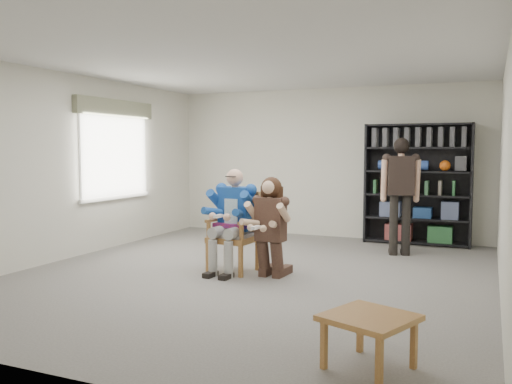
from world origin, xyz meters
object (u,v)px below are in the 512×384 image
at_px(seated_man, 233,220).
at_px(armchair, 233,232).
at_px(bookshelf, 417,184).
at_px(standing_man, 400,197).
at_px(side_table, 369,342).
at_px(kneeling_woman, 270,228).

bearing_deg(seated_man, armchair, 0.00).
relative_size(bookshelf, standing_man, 1.15).
distance_m(armchair, standing_man, 2.84).
xyz_separation_m(seated_man, side_table, (2.36, -2.51, -0.50)).
height_order(kneeling_woman, standing_man, standing_man).
distance_m(armchair, kneeling_woman, 0.60).
relative_size(kneeling_woman, side_table, 2.15).
xyz_separation_m(seated_man, standing_man, (1.89, 2.09, 0.21)).
bearing_deg(armchair, standing_man, 51.71).
height_order(armchair, kneeling_woman, kneeling_woman).
distance_m(armchair, side_table, 3.46).
bearing_deg(armchair, bookshelf, 61.94).
bearing_deg(side_table, standing_man, 95.88).
distance_m(bookshelf, standing_man, 1.15).
bearing_deg(kneeling_woman, bookshelf, 70.75).
height_order(armchair, bookshelf, bookshelf).
bearing_deg(kneeling_woman, standing_man, 63.20).
xyz_separation_m(seated_man, bookshelf, (2.00, 3.22, 0.35)).
bearing_deg(seated_man, bookshelf, 61.94).
bearing_deg(seated_man, kneeling_woman, -7.87).
bearing_deg(bookshelf, seated_man, -121.88).
bearing_deg(armchair, side_table, -42.99).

